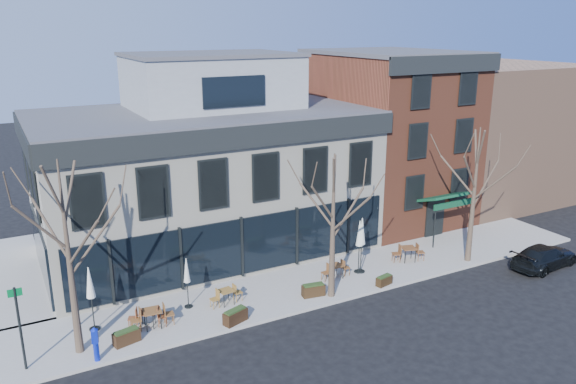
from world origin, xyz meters
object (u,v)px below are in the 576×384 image
parked_sedan (544,256)px  call_box (96,343)px  umbrella_0 (90,286)px  cafe_set_0 (152,317)px

parked_sedan → call_box: (-23.21, 2.12, 0.29)m
call_box → umbrella_0: 2.79m
cafe_set_0 → umbrella_0: size_ratio=0.66×
call_box → cafe_set_0: call_box is taller
parked_sedan → cafe_set_0: 20.91m
cafe_set_0 → call_box: bearing=-150.8°
parked_sedan → call_box: call_box is taller
cafe_set_0 → parked_sedan: bearing=-9.8°
parked_sedan → call_box: 23.30m
parked_sedan → cafe_set_0: parked_sedan is taller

